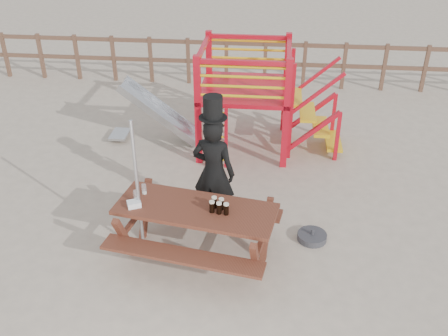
% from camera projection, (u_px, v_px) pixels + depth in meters
% --- Properties ---
extents(ground, '(60.00, 60.00, 0.00)m').
position_uv_depth(ground, '(212.00, 259.00, 7.16)').
color(ground, '#B9A790').
rests_on(ground, ground).
extents(back_fence, '(15.09, 0.09, 1.20)m').
position_uv_depth(back_fence, '(246.00, 58.00, 12.80)').
color(back_fence, brown).
rests_on(back_fence, ground).
extents(playground_fort, '(4.71, 1.84, 2.10)m').
position_uv_depth(playground_fort, '(241.00, 96.00, 9.69)').
color(playground_fort, red).
rests_on(playground_fort, ground).
extents(picnic_table, '(2.42, 1.87, 0.85)m').
position_uv_depth(picnic_table, '(196.00, 226.00, 6.96)').
color(picnic_table, brown).
rests_on(picnic_table, ground).
extents(man_with_hat, '(0.74, 0.57, 2.14)m').
position_uv_depth(man_with_hat, '(214.00, 170.00, 7.46)').
color(man_with_hat, black).
rests_on(man_with_hat, ground).
extents(metal_pole, '(0.05, 0.05, 2.12)m').
position_uv_depth(metal_pole, '(138.00, 192.00, 6.75)').
color(metal_pole, '#B2B2B7').
rests_on(metal_pole, ground).
extents(parasol_base, '(0.44, 0.44, 0.19)m').
position_uv_depth(parasol_base, '(312.00, 237.00, 7.53)').
color(parasol_base, '#333337').
rests_on(parasol_base, ground).
extents(paper_bag, '(0.22, 0.20, 0.08)m').
position_uv_depth(paper_bag, '(134.00, 204.00, 6.80)').
color(paper_bag, white).
rests_on(paper_bag, picnic_table).
extents(stout_pints, '(0.27, 0.21, 0.17)m').
position_uv_depth(stout_pints, '(219.00, 206.00, 6.68)').
color(stout_pints, black).
rests_on(stout_pints, picnic_table).
extents(empty_glasses, '(0.14, 0.24, 0.15)m').
position_uv_depth(empty_glasses, '(140.00, 193.00, 6.99)').
color(empty_glasses, silver).
rests_on(empty_glasses, picnic_table).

